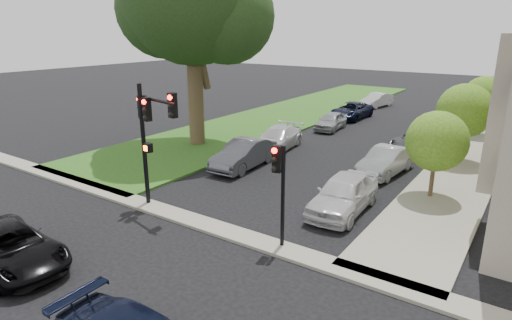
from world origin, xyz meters
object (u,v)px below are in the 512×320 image
Objects in this scene: small_tree_b at (465,111)px; car_parked_3 at (440,124)px; small_tree_c at (484,97)px; car_parked_7 at (331,121)px; traffic_signal_secondary at (280,178)px; car_parked_2 at (418,141)px; car_parked_1 at (386,161)px; car_parked_6 at (277,138)px; car_parked_0 at (344,194)px; car_parked_5 at (244,154)px; car_parked_9 at (377,100)px; traffic_signal_main at (150,124)px; car_parked_4 at (452,112)px; car_parked_8 at (351,111)px; small_tree_a at (437,141)px; car_cross_near at (10,247)px.

small_tree_b is 1.03× the size of car_parked_3.
car_parked_7 is at bearing -157.04° from small_tree_c.
small_tree_b reaches higher than traffic_signal_secondary.
car_parked_1 is at bearing -86.35° from car_parked_2.
car_parked_2 is 1.04× the size of car_parked_6.
small_tree_b is at bearing -25.56° from car_parked_7.
car_parked_0 reaches higher than car_parked_7.
car_parked_5 reaches higher than car_parked_9.
traffic_signal_main is at bearing -92.54° from car_parked_5.
traffic_signal_main reaches higher than car_parked_3.
small_tree_c is at bearing -51.81° from car_parked_4.
car_parked_1 is at bearing -59.01° from car_parked_8.
small_tree_b is at bearing -90.00° from small_tree_c.
small_tree_a is 0.86× the size of car_parked_5.
car_parked_8 is (-9.99, 8.49, -2.33)m from small_tree_b.
car_parked_6 is at bearing 134.96° from car_parked_0.
car_cross_near is (-9.79, -20.29, -2.35)m from small_tree_b.
small_tree_b reaches higher than small_tree_c.
car_parked_3 is 0.89× the size of car_parked_8.
car_parked_9 is at bearing 4.72° from car_cross_near.
traffic_signal_main is (-9.58, -14.28, 0.63)m from small_tree_b.
small_tree_b reaches higher than car_parked_2.
small_tree_c is at bearing -15.11° from car_cross_near.
car_parked_1 is 5.42m from car_parked_2.
car_parked_4 is (-2.65, 12.22, -2.23)m from small_tree_b.
car_parked_1 is at bearing 88.55° from car_parked_0.
car_parked_4 reaches higher than car_parked_3.
car_cross_near is 1.02× the size of car_parked_0.
small_tree_c is 29.77m from car_cross_near.
small_tree_a is 0.84× the size of car_cross_near.
traffic_signal_secondary is 0.80× the size of car_parked_5.
car_parked_5 is 4.35m from car_parked_6.
traffic_signal_secondary is 9.33m from car_parked_5.
car_parked_9 is (-7.46, 25.52, -0.12)m from car_parked_0.
car_parked_8 is (-7.47, 7.43, -0.01)m from car_parked_2.
car_parked_9 reaches higher than car_cross_near.
small_tree_a is at bearing 38.91° from traffic_signal_main.
car_parked_5 is at bearing -86.97° from car_parked_8.
car_parked_9 is at bearing 102.98° from traffic_signal_secondary.
car_parked_5 reaches higher than car_parked_2.
small_tree_a is 19.04m from car_parked_4.
car_parked_8 is (-0.34, 4.84, 0.02)m from car_parked_7.
car_parked_1 is at bearing -58.50° from car_parked_9.
traffic_signal_main is 1.11× the size of car_cross_near.
car_parked_7 is at bearing -121.60° from car_parked_4.
car_parked_9 is (-0.56, 29.62, -2.97)m from traffic_signal_main.
small_tree_c is 0.97× the size of car_parked_3.
car_parked_3 is 7.79m from car_parked_7.
small_tree_c is 1.09× the size of car_parked_7.
traffic_signal_secondary is (-3.31, -22.06, -0.24)m from small_tree_c.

